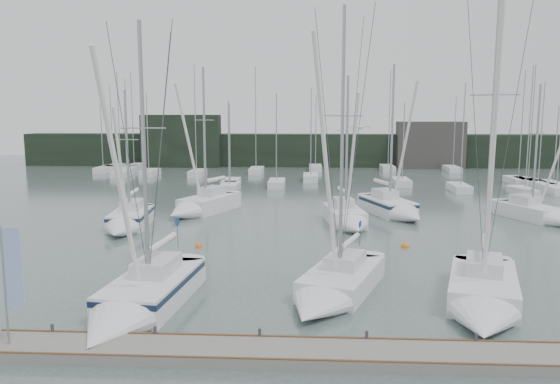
{
  "coord_description": "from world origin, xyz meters",
  "views": [
    {
      "loc": [
        -0.18,
        -23.44,
        8.86
      ],
      "look_at": [
        -1.73,
        5.0,
        4.52
      ],
      "focal_mm": 35.0,
      "sensor_mm": 36.0,
      "label": 1
    }
  ],
  "objects": [
    {
      "name": "ground",
      "position": [
        0.0,
        0.0,
        0.0
      ],
      "size": [
        160.0,
        160.0,
        0.0
      ],
      "primitive_type": "plane",
      "color": "#4D5E5B",
      "rests_on": "ground"
    },
    {
      "name": "sailboat_mid_d",
      "position": [
        7.01,
        21.56,
        0.64
      ],
      "size": [
        5.32,
        8.61,
        13.4
      ],
      "rotation": [
        0.0,
        0.0,
        0.34
      ],
      "color": "silver",
      "rests_on": "ground"
    },
    {
      "name": "seagull",
      "position": [
        2.04,
        0.69,
        8.07
      ],
      "size": [
        0.88,
        0.44,
        0.18
      ],
      "rotation": [
        0.0,
        0.0,
        0.38
      ],
      "color": "silver",
      "rests_on": "ground"
    },
    {
      "name": "buoy_b",
      "position": [
        6.09,
        11.45,
        0.0
      ],
      "size": [
        0.56,
        0.56,
        0.56
      ],
      "primitive_type": "sphere",
      "color": "orange",
      "rests_on": "ground"
    },
    {
      "name": "sailboat_near_left",
      "position": [
        -7.57,
        -1.3,
        0.6
      ],
      "size": [
        3.93,
        10.04,
        13.61
      ],
      "rotation": [
        0.0,
        0.0,
        -0.1
      ],
      "color": "silver",
      "rests_on": "ground"
    },
    {
      "name": "sailboat_mid_b",
      "position": [
        -9.62,
        21.77,
        0.63
      ],
      "size": [
        5.86,
        8.67,
        13.24
      ],
      "rotation": [
        0.0,
        0.0,
        -0.42
      ],
      "color": "silver",
      "rests_on": "ground"
    },
    {
      "name": "dock_banner",
      "position": [
        -10.85,
        -5.17,
        3.01
      ],
      "size": [
        0.66,
        0.2,
        4.41
      ],
      "rotation": [
        0.0,
        0.0,
        0.23
      ],
      "color": "#999BA0",
      "rests_on": "dock"
    },
    {
      "name": "sailboat_mid_a",
      "position": [
        -13.64,
        15.4,
        0.6
      ],
      "size": [
        3.24,
        7.95,
        11.05
      ],
      "rotation": [
        0.0,
        0.0,
        0.09
      ],
      "color": "silver",
      "rests_on": "ground"
    },
    {
      "name": "far_building_left",
      "position": [
        -20.0,
        60.0,
        4.0
      ],
      "size": [
        12.0,
        3.0,
        8.0
      ],
      "primitive_type": "cube",
      "color": "black",
      "rests_on": "ground"
    },
    {
      "name": "sailboat_mid_c",
      "position": [
        2.78,
        17.13,
        0.6
      ],
      "size": [
        3.54,
        7.41,
        12.12
      ],
      "rotation": [
        0.0,
        0.0,
        0.15
      ],
      "color": "silver",
      "rests_on": "ground"
    },
    {
      "name": "mast_forest",
      "position": [
        0.34,
        45.38,
        0.48
      ],
      "size": [
        58.02,
        26.74,
        14.78
      ],
      "color": "silver",
      "rests_on": "ground"
    },
    {
      "name": "sailboat_mid_e",
      "position": [
        18.3,
        20.07,
        0.55
      ],
      "size": [
        5.31,
        7.87,
        11.58
      ],
      "rotation": [
        0.0,
        0.0,
        0.43
      ],
      "color": "silver",
      "rests_on": "ground"
    },
    {
      "name": "dock",
      "position": [
        0.0,
        -5.0,
        0.2
      ],
      "size": [
        24.0,
        2.0,
        0.4
      ],
      "primitive_type": "cube",
      "color": "slate",
      "rests_on": "ground"
    },
    {
      "name": "far_building_right",
      "position": [
        18.0,
        60.0,
        3.5
      ],
      "size": [
        10.0,
        3.0,
        7.0
      ],
      "primitive_type": "cube",
      "color": "#3C3A37",
      "rests_on": "ground"
    },
    {
      "name": "far_treeline",
      "position": [
        0.0,
        62.0,
        2.5
      ],
      "size": [
        90.0,
        4.0,
        5.0
      ],
      "primitive_type": "cube",
      "color": "black",
      "rests_on": "ground"
    },
    {
      "name": "sailboat_near_right",
      "position": [
        7.48,
        -0.12,
        0.57
      ],
      "size": [
        5.44,
        9.53,
        16.05
      ],
      "rotation": [
        0.0,
        0.0,
        -0.29
      ],
      "color": "silver",
      "rests_on": "ground"
    },
    {
      "name": "sailboat_near_center",
      "position": [
        0.83,
        0.97,
        0.5
      ],
      "size": [
        5.66,
        9.14,
        14.57
      ],
      "rotation": [
        0.0,
        0.0,
        -0.35
      ],
      "color": "silver",
      "rests_on": "ground"
    },
    {
      "name": "buoy_c",
      "position": [
        -7.35,
        10.76,
        0.0
      ],
      "size": [
        0.5,
        0.5,
        0.5
      ],
      "primitive_type": "sphere",
      "color": "orange",
      "rests_on": "ground"
    }
  ]
}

